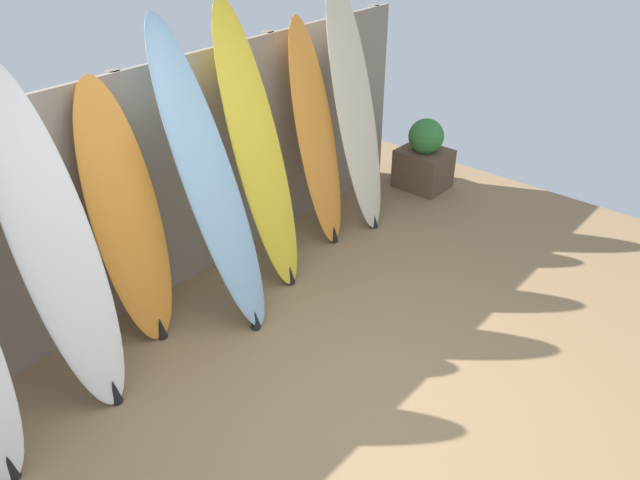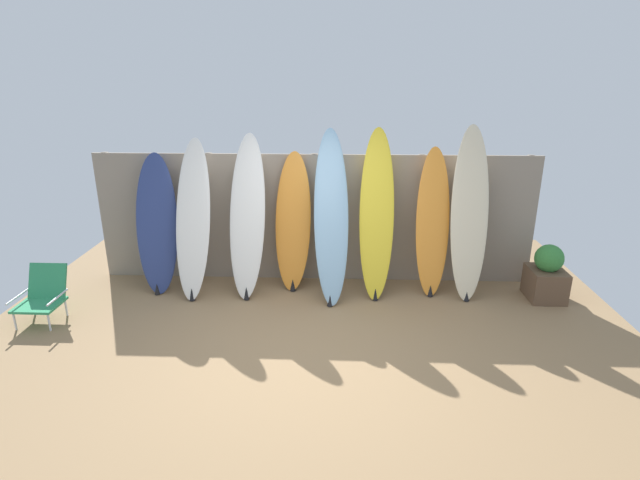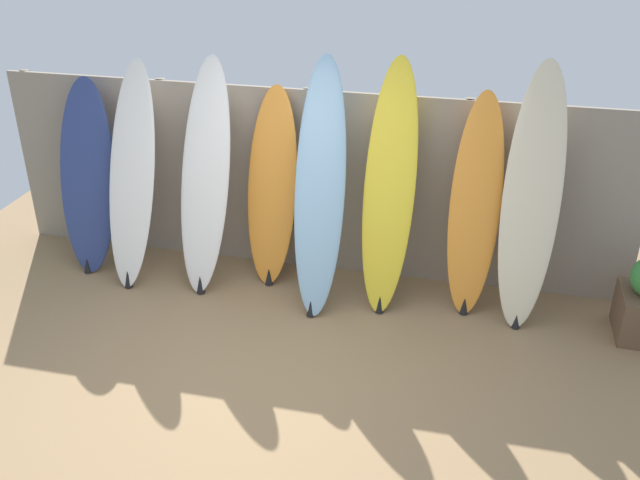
{
  "view_description": "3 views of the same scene",
  "coord_description": "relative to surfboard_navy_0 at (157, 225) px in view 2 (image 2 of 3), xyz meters",
  "views": [
    {
      "loc": [
        -2.19,
        -1.63,
        2.96
      ],
      "look_at": [
        0.41,
        0.6,
        0.88
      ],
      "focal_mm": 35.0,
      "sensor_mm": 36.0,
      "label": 1
    },
    {
      "loc": [
        0.36,
        -4.68,
        2.9
      ],
      "look_at": [
        0.13,
        0.79,
        1.0
      ],
      "focal_mm": 28.0,
      "sensor_mm": 36.0,
      "label": 2
    },
    {
      "loc": [
        1.54,
        -4.1,
        3.54
      ],
      "look_at": [
        0.45,
        0.58,
        1.05
      ],
      "focal_mm": 40.0,
      "sensor_mm": 36.0,
      "label": 3
    }
  ],
  "objects": [
    {
      "name": "surfboard_navy_0",
      "position": [
        0.0,
        0.0,
        0.0
      ],
      "size": [
        0.61,
        0.65,
        1.84
      ],
      "color": "navy",
      "rests_on": "ground"
    },
    {
      "name": "surfboard_orange_3",
      "position": [
        1.81,
        0.13,
        0.0
      ],
      "size": [
        0.53,
        0.5,
        1.86
      ],
      "color": "orange",
      "rests_on": "ground"
    },
    {
      "name": "planter_box",
      "position": [
        5.16,
        -0.14,
        -0.58
      ],
      "size": [
        0.44,
        0.51,
        0.75
      ],
      "color": "brown",
      "rests_on": "ground"
    },
    {
      "name": "surfboard_cream_7",
      "position": [
        4.11,
        -0.01,
        0.19
      ],
      "size": [
        0.5,
        0.64,
        2.23
      ],
      "color": "beige",
      "rests_on": "ground"
    },
    {
      "name": "surfboard_skyblue_4",
      "position": [
        2.33,
        -0.14,
        0.17
      ],
      "size": [
        0.51,
        0.9,
        2.18
      ],
      "color": "#8CB7D6",
      "rests_on": "ground"
    },
    {
      "name": "ground",
      "position": [
        2.09,
        -1.59,
        -0.91
      ],
      "size": [
        7.68,
        7.68,
        0.0
      ],
      "primitive_type": "plane",
      "color": "#8E704C"
    },
    {
      "name": "beach_chair",
      "position": [
        -1.11,
        -0.96,
        -0.59
      ],
      "size": [
        0.5,
        0.56,
        0.65
      ],
      "rotation": [
        0.0,
        0.0,
        -0.23
      ],
      "color": "silver",
      "rests_on": "ground"
    },
    {
      "name": "surfboard_orange_6",
      "position": [
        3.66,
        0.05,
        0.04
      ],
      "size": [
        0.44,
        0.5,
        1.94
      ],
      "color": "orange",
      "rests_on": "ground"
    },
    {
      "name": "surfboard_white_2",
      "position": [
        1.23,
        -0.04,
        0.13
      ],
      "size": [
        0.51,
        0.79,
        2.11
      ],
      "color": "white",
      "rests_on": "ground"
    },
    {
      "name": "surfboard_yellow_5",
      "position": [
        2.92,
        -0.01,
        0.16
      ],
      "size": [
        0.47,
        0.72,
        2.18
      ],
      "color": "yellow",
      "rests_on": "ground"
    },
    {
      "name": "surfboard_white_1",
      "position": [
        0.52,
        -0.09,
        0.1
      ],
      "size": [
        0.48,
        0.79,
        2.04
      ],
      "color": "white",
      "rests_on": "ground"
    },
    {
      "name": "fence_back",
      "position": [
        2.09,
        0.42,
        -0.01
      ],
      "size": [
        6.08,
        0.11,
        1.8
      ],
      "color": "gray",
      "rests_on": "ground"
    }
  ]
}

